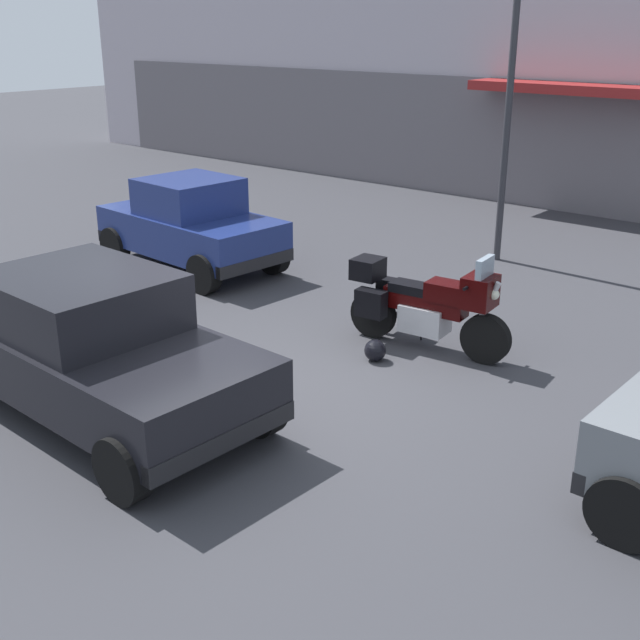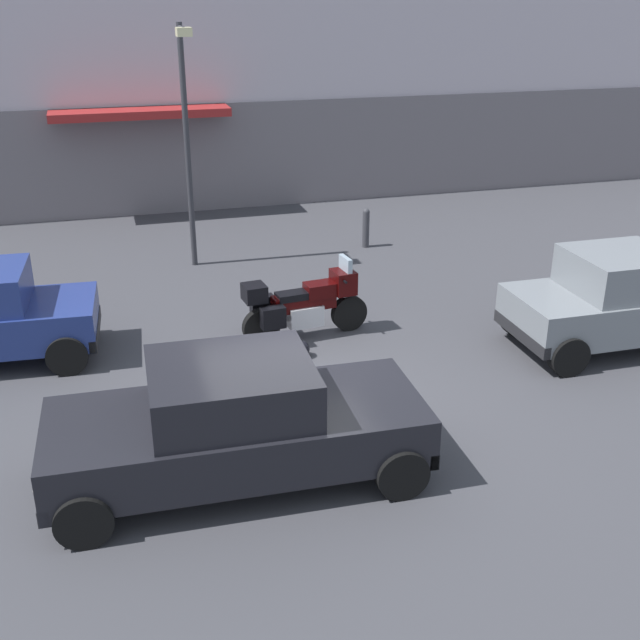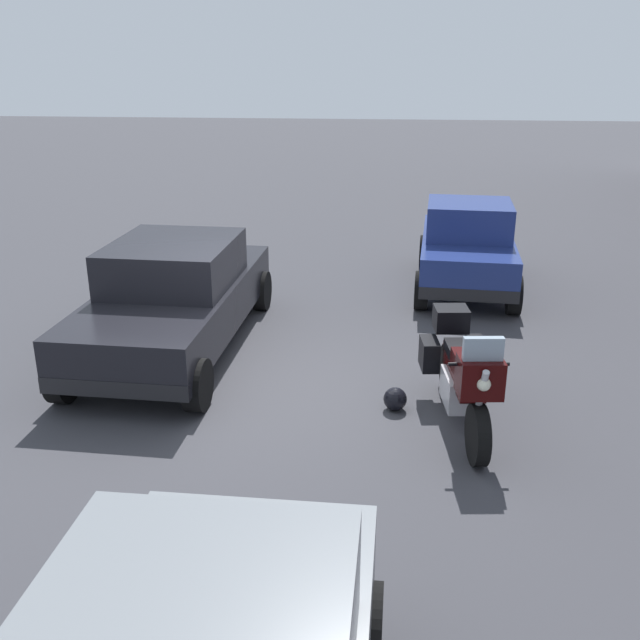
# 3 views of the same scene
# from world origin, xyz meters

# --- Properties ---
(ground_plane) EXTENTS (80.00, 80.00, 0.00)m
(ground_plane) POSITION_xyz_m (0.00, 0.00, 0.00)
(ground_plane) COLOR #38383D
(motorcycle) EXTENTS (2.26, 0.85, 1.36)m
(motorcycle) POSITION_xyz_m (0.78, 2.54, 0.62)
(motorcycle) COLOR black
(motorcycle) RESTS_ON ground
(helmet) EXTENTS (0.28, 0.28, 0.28)m
(helmet) POSITION_xyz_m (0.54, 1.80, 0.14)
(helmet) COLOR black
(helmet) RESTS_ON ground
(car_sedan_far) EXTENTS (4.62, 2.04, 1.56)m
(car_sedan_far) POSITION_xyz_m (-1.08, -1.30, 0.78)
(car_sedan_far) COLOR black
(car_sedan_far) RESTS_ON ground
(car_compact_side) EXTENTS (3.55, 1.90, 1.56)m
(car_compact_side) POSITION_xyz_m (-4.31, 3.04, 0.77)
(car_compact_side) COLOR navy
(car_compact_side) RESTS_ON ground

